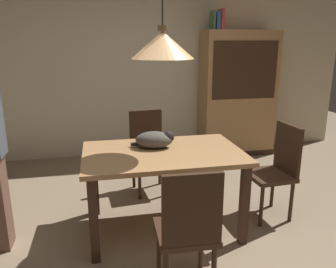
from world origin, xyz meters
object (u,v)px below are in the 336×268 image
chair_right_side (277,167)px  chair_near_front (188,227)px  chair_far_back (148,147)px  hutch_bookcase (237,96)px  book_red_tall (221,19)px  book_green_slim (212,20)px  cat_sleeping (155,139)px  book_blue_wide (216,21)px  dining_table (163,162)px  pendant_lamp (163,45)px

chair_right_side → chair_near_front: 1.44m
chair_far_back → hutch_bookcase: size_ratio=0.50×
book_red_tall → book_green_slim: bearing=180.0°
cat_sleeping → book_blue_wide: bearing=56.9°
cat_sleeping → book_red_tall: 2.50m
hutch_bookcase → book_green_slim: size_ratio=7.12×
dining_table → cat_sleeping: size_ratio=3.53×
dining_table → book_green_slim: size_ratio=5.38×
chair_right_side → cat_sleeping: bearing=174.3°
cat_sleeping → chair_near_front: bearing=-87.4°
hutch_bookcase → book_green_slim: bearing=179.8°
book_blue_wide → chair_near_front: bearing=-112.1°
chair_near_front → book_green_slim: book_green_slim is taller
chair_far_back → chair_near_front: size_ratio=1.00×
chair_far_back → chair_near_front: same height
book_green_slim → book_blue_wide: book_green_slim is taller
book_red_tall → pendant_lamp: bearing=-121.8°
chair_far_back → book_green_slim: book_green_slim is taller
chair_near_front → book_blue_wide: size_ratio=3.88×
chair_far_back → chair_near_front: (0.00, -1.76, 0.00)m
hutch_bookcase → book_blue_wide: (-0.38, 0.00, 1.08)m
chair_near_front → book_red_tall: size_ratio=3.32×
pendant_lamp → chair_right_side: bearing=0.3°
hutch_bookcase → book_green_slim: (-0.44, 0.00, 1.09)m
book_green_slim → book_blue_wide: 0.06m
book_blue_wide → book_green_slim: bearing=180.0°
chair_right_side → book_green_slim: 2.44m
dining_table → chair_far_back: chair_far_back is taller
cat_sleeping → book_red_tall: size_ratio=1.42×
chair_near_front → cat_sleeping: size_ratio=2.35×
chair_near_front → book_blue_wide: (1.15, 2.83, 1.46)m
hutch_bookcase → book_red_tall: (-0.32, 0.00, 1.10)m
chair_far_back → book_blue_wide: book_blue_wide is taller
dining_table → chair_far_back: size_ratio=1.51×
hutch_bookcase → chair_right_side: bearing=-101.5°
pendant_lamp → cat_sleeping: bearing=111.4°
book_blue_wide → pendant_lamp: bearing=-120.4°
book_green_slim → cat_sleeping: bearing=-121.9°
dining_table → book_blue_wide: (1.15, 1.95, 1.32)m
dining_table → book_red_tall: size_ratio=5.00×
pendant_lamp → book_red_tall: 2.32m
chair_far_back → hutch_bookcase: 1.91m
chair_far_back → pendant_lamp: pendant_lamp is taller
chair_far_back → pendant_lamp: size_ratio=0.72×
chair_right_side → pendant_lamp: bearing=-179.7°
chair_far_back → chair_right_side: bearing=-37.5°
pendant_lamp → hutch_bookcase: bearing=52.0°
cat_sleeping → pendant_lamp: pendant_lamp is taller
chair_near_front → cat_sleeping: 1.05m
pendant_lamp → book_blue_wide: (1.15, 1.95, 0.31)m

